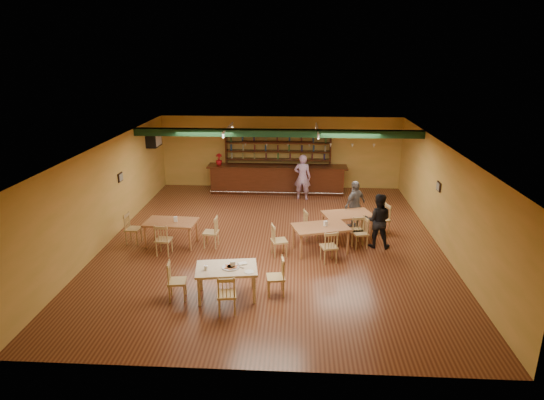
# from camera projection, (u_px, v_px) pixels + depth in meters

# --- Properties ---
(floor) EXTENTS (12.00, 12.00, 0.00)m
(floor) POSITION_uv_depth(u_px,v_px,m) (273.00, 242.00, 14.22)
(floor) COLOR #522817
(floor) RESTS_ON ground
(ceiling_beam) EXTENTS (10.00, 0.30, 0.25)m
(ceiling_beam) POSITION_uv_depth(u_px,v_px,m) (277.00, 133.00, 15.99)
(ceiling_beam) COLOR black
(ceiling_beam) RESTS_ON ceiling
(track_rail_left) EXTENTS (0.05, 2.50, 0.05)m
(track_rail_left) POSITION_uv_depth(u_px,v_px,m) (228.00, 128.00, 16.63)
(track_rail_left) COLOR silver
(track_rail_left) RESTS_ON ceiling
(track_rail_right) EXTENTS (0.05, 2.50, 0.05)m
(track_rail_right) POSITION_uv_depth(u_px,v_px,m) (317.00, 129.00, 16.46)
(track_rail_right) COLOR silver
(track_rail_right) RESTS_ON ceiling
(ac_unit) EXTENTS (0.34, 0.70, 0.48)m
(ac_unit) POSITION_uv_depth(u_px,v_px,m) (154.00, 139.00, 17.74)
(ac_unit) COLOR silver
(ac_unit) RESTS_ON wall_left
(picture_left) EXTENTS (0.04, 0.34, 0.28)m
(picture_left) POSITION_uv_depth(u_px,v_px,m) (120.00, 177.00, 14.91)
(picture_left) COLOR black
(picture_left) RESTS_ON wall_left
(picture_right) EXTENTS (0.04, 0.34, 0.28)m
(picture_right) POSITION_uv_depth(u_px,v_px,m) (439.00, 187.00, 13.89)
(picture_right) COLOR black
(picture_right) RESTS_ON wall_right
(bar_counter) EXTENTS (5.65, 0.85, 1.13)m
(bar_counter) POSITION_uv_depth(u_px,v_px,m) (277.00, 179.00, 18.94)
(bar_counter) COLOR #38190B
(bar_counter) RESTS_ON ground
(back_bar_hutch) EXTENTS (4.37, 0.40, 2.28)m
(back_bar_hutch) POSITION_uv_depth(u_px,v_px,m) (278.00, 162.00, 19.36)
(back_bar_hutch) COLOR #38190B
(back_bar_hutch) RESTS_ON ground
(poinsettia) EXTENTS (0.33, 0.33, 0.46)m
(poinsettia) POSITION_uv_depth(u_px,v_px,m) (219.00, 159.00, 18.82)
(poinsettia) COLOR #AF1016
(poinsettia) RESTS_ON bar_counter
(dining_table_b) EXTENTS (1.68, 1.28, 0.75)m
(dining_table_b) POSITION_uv_depth(u_px,v_px,m) (347.00, 225.00, 14.57)
(dining_table_b) COLOR #A4623A
(dining_table_b) RESTS_ON ground
(dining_table_c) EXTENTS (1.55, 0.99, 0.75)m
(dining_table_c) POSITION_uv_depth(u_px,v_px,m) (172.00, 233.00, 13.89)
(dining_table_c) COLOR #A4623A
(dining_table_c) RESTS_ON ground
(dining_table_d) EXTENTS (1.76, 1.34, 0.78)m
(dining_table_d) POSITION_uv_depth(u_px,v_px,m) (320.00, 239.00, 13.43)
(dining_table_d) COLOR #A4623A
(dining_table_d) RESTS_ON ground
(near_table) EXTENTS (1.54, 1.11, 0.76)m
(near_table) POSITION_uv_depth(u_px,v_px,m) (227.00, 282.00, 10.95)
(near_table) COLOR tan
(near_table) RESTS_ON ground
(pizza_tray) EXTENTS (0.49, 0.49, 0.01)m
(pizza_tray) POSITION_uv_depth(u_px,v_px,m) (231.00, 267.00, 10.83)
(pizza_tray) COLOR silver
(pizza_tray) RESTS_ON near_table
(parmesan_shaker) EXTENTS (0.08, 0.08, 0.11)m
(parmesan_shaker) POSITION_uv_depth(u_px,v_px,m) (206.00, 268.00, 10.70)
(parmesan_shaker) COLOR #EAE5C6
(parmesan_shaker) RESTS_ON near_table
(napkin_stack) EXTENTS (0.24, 0.22, 0.03)m
(napkin_stack) POSITION_uv_depth(u_px,v_px,m) (242.00, 263.00, 11.00)
(napkin_stack) COLOR white
(napkin_stack) RESTS_ON near_table
(pizza_server) EXTENTS (0.32, 0.24, 0.00)m
(pizza_server) POSITION_uv_depth(u_px,v_px,m) (237.00, 266.00, 10.87)
(pizza_server) COLOR silver
(pizza_server) RESTS_ON pizza_tray
(side_plate) EXTENTS (0.25, 0.25, 0.01)m
(side_plate) POSITION_uv_depth(u_px,v_px,m) (249.00, 272.00, 10.61)
(side_plate) COLOR white
(side_plate) RESTS_ON near_table
(patron_bar) EXTENTS (0.71, 0.52, 1.79)m
(patron_bar) POSITION_uv_depth(u_px,v_px,m) (302.00, 177.00, 18.00)
(patron_bar) COLOR purple
(patron_bar) RESTS_ON ground
(patron_right_a) EXTENTS (0.88, 0.73, 1.65)m
(patron_right_a) POSITION_uv_depth(u_px,v_px,m) (378.00, 221.00, 13.62)
(patron_right_a) COLOR black
(patron_right_a) RESTS_ON ground
(patron_right_b) EXTENTS (0.94, 0.93, 1.59)m
(patron_right_b) POSITION_uv_depth(u_px,v_px,m) (355.00, 204.00, 15.13)
(patron_right_b) COLOR slate
(patron_right_b) RESTS_ON ground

